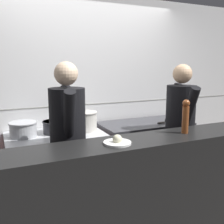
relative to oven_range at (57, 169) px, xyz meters
name	(u,v)px	position (x,y,z in m)	size (l,w,h in m)	color
wall_back_tiled	(90,93)	(0.58, 0.40, 0.86)	(8.00, 0.06, 2.60)	white
oven_range	(57,169)	(0.00, 0.00, 0.00)	(1.12, 0.71, 0.88)	maroon
prep_counter	(144,154)	(1.23, 0.00, 0.01)	(1.23, 0.65, 0.91)	#38383D
pass_counter	(149,191)	(0.65, -1.05, 0.07)	(2.90, 0.45, 1.03)	black
stock_pot	(23,129)	(-0.35, 0.03, 0.53)	(0.32, 0.32, 0.17)	#B7BABF
sauce_pot	(56,126)	(0.02, 0.05, 0.52)	(0.32, 0.32, 0.15)	#2D2D33
braising_pot	(85,121)	(0.37, 0.00, 0.57)	(0.30, 0.30, 0.24)	beige
chefs_knife	(168,122)	(1.50, -0.14, 0.47)	(0.40, 0.06, 0.02)	#B7BABF
plated_dish_main	(117,142)	(0.29, -1.08, 0.61)	(0.24, 0.24, 0.08)	white
pepper_mill	(186,116)	(1.04, -1.03, 0.76)	(0.07, 0.07, 0.33)	brown
chef_head_cook	(68,140)	(0.01, -0.54, 0.51)	(0.40, 0.75, 1.72)	black
chef_sous	(180,128)	(1.38, -0.54, 0.50)	(0.41, 0.74, 1.69)	black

